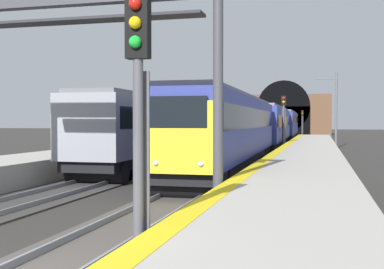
{
  "coord_description": "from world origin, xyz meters",
  "views": [
    {
      "loc": [
        -6.66,
        -4.57,
        2.67
      ],
      "look_at": [
        11.52,
        0.14,
        2.16
      ],
      "focal_mm": 46.42,
      "sensor_mm": 36.0,
      "label": 1
    }
  ],
  "objects_px": {
    "railway_signal_mid": "(284,120)",
    "train_adjacent_platform": "(202,126)",
    "train_main_approaching": "(270,125)",
    "catenary_mast_near": "(336,109)",
    "overhead_signal_gantry": "(79,45)",
    "railway_signal_near": "(138,108)",
    "railway_signal_far": "(302,121)"
  },
  "relations": [
    {
      "from": "railway_signal_mid",
      "to": "train_adjacent_platform",
      "type": "bearing_deg",
      "value": -80.96
    },
    {
      "from": "train_main_approaching",
      "to": "catenary_mast_near",
      "type": "xyz_separation_m",
      "value": [
        4.16,
        -6.03,
        1.52
      ]
    },
    {
      "from": "train_main_approaching",
      "to": "train_adjacent_platform",
      "type": "distance_m",
      "value": 8.93
    },
    {
      "from": "overhead_signal_gantry",
      "to": "catenary_mast_near",
      "type": "xyz_separation_m",
      "value": [
        37.23,
        -8.37,
        -1.09
      ]
    },
    {
      "from": "train_adjacent_platform",
      "to": "railway_signal_mid",
      "type": "relative_size",
      "value": 8.95
    },
    {
      "from": "train_main_approaching",
      "to": "railway_signal_near",
      "type": "height_order",
      "value": "railway_signal_near"
    },
    {
      "from": "train_adjacent_platform",
      "to": "railway_signal_near",
      "type": "relative_size",
      "value": 8.9
    },
    {
      "from": "train_adjacent_platform",
      "to": "railway_signal_near",
      "type": "height_order",
      "value": "train_adjacent_platform"
    },
    {
      "from": "train_adjacent_platform",
      "to": "overhead_signal_gantry",
      "type": "xyz_separation_m",
      "value": [
        -25.46,
        -2.34,
        2.6
      ]
    },
    {
      "from": "railway_signal_near",
      "to": "railway_signal_far",
      "type": "height_order",
      "value": "railway_signal_near"
    },
    {
      "from": "railway_signal_near",
      "to": "railway_signal_mid",
      "type": "distance_m",
      "value": 32.42
    },
    {
      "from": "railway_signal_near",
      "to": "railway_signal_mid",
      "type": "xyz_separation_m",
      "value": [
        32.42,
        -0.0,
        -0.11
      ]
    },
    {
      "from": "railway_signal_far",
      "to": "catenary_mast_near",
      "type": "bearing_deg",
      "value": 7.66
    },
    {
      "from": "train_main_approaching",
      "to": "railway_signal_mid",
      "type": "distance_m",
      "value": 6.83
    },
    {
      "from": "train_adjacent_platform",
      "to": "railway_signal_near",
      "type": "xyz_separation_m",
      "value": [
        -31.4,
        -6.43,
        0.57
      ]
    },
    {
      "from": "railway_signal_near",
      "to": "railway_signal_far",
      "type": "relative_size",
      "value": 1.07
    },
    {
      "from": "railway_signal_mid",
      "to": "catenary_mast_near",
      "type": "relative_size",
      "value": 0.63
    },
    {
      "from": "catenary_mast_near",
      "to": "railway_signal_far",
      "type": "bearing_deg",
      "value": 7.66
    },
    {
      "from": "railway_signal_mid",
      "to": "railway_signal_near",
      "type": "bearing_deg",
      "value": 0.0
    },
    {
      "from": "overhead_signal_gantry",
      "to": "train_main_approaching",
      "type": "bearing_deg",
      "value": -4.04
    },
    {
      "from": "train_adjacent_platform",
      "to": "railway_signal_mid",
      "type": "distance_m",
      "value": 6.52
    },
    {
      "from": "train_main_approaching",
      "to": "railway_signal_mid",
      "type": "height_order",
      "value": "railway_signal_mid"
    },
    {
      "from": "train_main_approaching",
      "to": "train_adjacent_platform",
      "type": "height_order",
      "value": "train_adjacent_platform"
    },
    {
      "from": "train_adjacent_platform",
      "to": "railway_signal_mid",
      "type": "height_order",
      "value": "train_adjacent_platform"
    },
    {
      "from": "train_main_approaching",
      "to": "catenary_mast_near",
      "type": "height_order",
      "value": "catenary_mast_near"
    },
    {
      "from": "railway_signal_mid",
      "to": "railway_signal_far",
      "type": "bearing_deg",
      "value": -180.0
    },
    {
      "from": "train_adjacent_platform",
      "to": "railway_signal_far",
      "type": "distance_m",
      "value": 44.07
    },
    {
      "from": "railway_signal_near",
      "to": "railway_signal_far",
      "type": "xyz_separation_m",
      "value": [
        74.99,
        -0.0,
        -0.25
      ]
    },
    {
      "from": "overhead_signal_gantry",
      "to": "catenary_mast_near",
      "type": "relative_size",
      "value": 1.16
    },
    {
      "from": "railway_signal_mid",
      "to": "railway_signal_far",
      "type": "height_order",
      "value": "railway_signal_mid"
    },
    {
      "from": "train_adjacent_platform",
      "to": "overhead_signal_gantry",
      "type": "relative_size",
      "value": 4.85
    },
    {
      "from": "overhead_signal_gantry",
      "to": "railway_signal_mid",
      "type": "bearing_deg",
      "value": -8.78
    }
  ]
}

